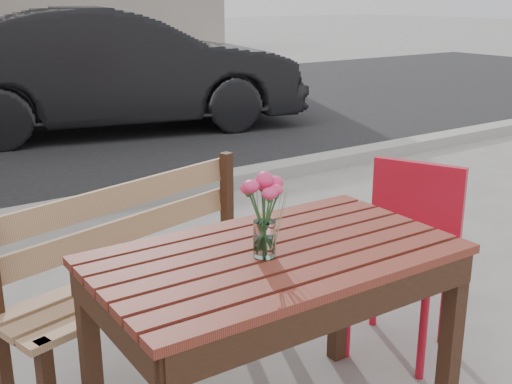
% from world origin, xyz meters
% --- Properties ---
extents(main_table, '(1.29, 0.77, 0.79)m').
position_xyz_m(main_table, '(0.24, 0.00, 0.66)').
color(main_table, '#5E2218').
rests_on(main_table, ground).
extents(main_bench, '(1.48, 0.76, 0.88)m').
position_xyz_m(main_bench, '(0.09, 0.83, 0.54)').
color(main_bench, '#A17453').
rests_on(main_bench, ground).
extents(red_chair, '(0.58, 0.58, 0.89)m').
position_xyz_m(red_chair, '(1.18, 0.24, 0.52)').
color(red_chair, '#B41124').
rests_on(red_chair, ground).
extents(main_vase, '(0.16, 0.16, 0.30)m').
position_xyz_m(main_vase, '(0.17, -0.02, 0.97)').
color(main_vase, white).
rests_on(main_vase, main_table).
extents(parked_car, '(4.79, 2.59, 1.50)m').
position_xyz_m(parked_car, '(2.14, 5.90, 0.75)').
color(parked_car, black).
rests_on(parked_car, ground).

